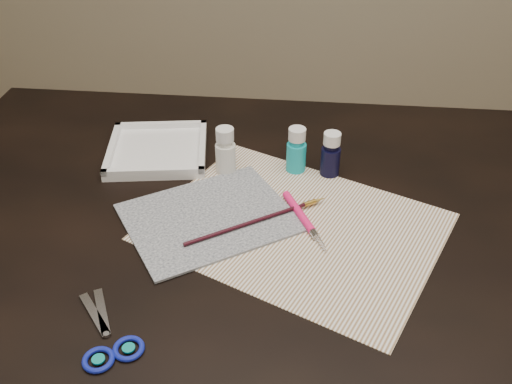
# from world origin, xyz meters

# --- Properties ---
(table) EXTENTS (1.30, 0.90, 0.75)m
(table) POSITION_xyz_m (0.00, 0.00, 0.38)
(table) COLOR black
(table) RESTS_ON ground
(paper) EXTENTS (0.56, 0.51, 0.00)m
(paper) POSITION_xyz_m (0.07, -0.02, 0.75)
(paper) COLOR white
(paper) RESTS_ON table
(canvas) EXTENTS (0.34, 0.33, 0.00)m
(canvas) POSITION_xyz_m (-0.08, -0.02, 0.75)
(canvas) COLOR black
(canvas) RESTS_ON paper
(paint_bottle_white) EXTENTS (0.05, 0.05, 0.09)m
(paint_bottle_white) POSITION_xyz_m (-0.07, 0.13, 0.80)
(paint_bottle_white) COLOR white
(paint_bottle_white) RESTS_ON table
(paint_bottle_cyan) EXTENTS (0.05, 0.05, 0.09)m
(paint_bottle_cyan) POSITION_xyz_m (0.06, 0.15, 0.80)
(paint_bottle_cyan) COLOR #14AFBE
(paint_bottle_cyan) RESTS_ON table
(paint_bottle_navy) EXTENTS (0.04, 0.04, 0.09)m
(paint_bottle_navy) POSITION_xyz_m (0.13, 0.14, 0.79)
(paint_bottle_navy) COLOR black
(paint_bottle_navy) RESTS_ON table
(paintbrush) EXTENTS (0.23, 0.16, 0.01)m
(paintbrush) POSITION_xyz_m (0.01, -0.02, 0.76)
(paintbrush) COLOR black
(paintbrush) RESTS_ON canvas
(craft_knife) EXTENTS (0.09, 0.16, 0.01)m
(craft_knife) POSITION_xyz_m (0.08, -0.02, 0.76)
(craft_knife) COLOR #FF1C6E
(craft_knife) RESTS_ON paper
(scissors) EXTENTS (0.17, 0.18, 0.01)m
(scissors) POSITION_xyz_m (-0.18, -0.27, 0.75)
(scissors) COLOR silver
(scissors) RESTS_ON table
(palette_tray) EXTENTS (0.22, 0.22, 0.02)m
(palette_tray) POSITION_xyz_m (-0.22, 0.18, 0.76)
(palette_tray) COLOR white
(palette_tray) RESTS_ON table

